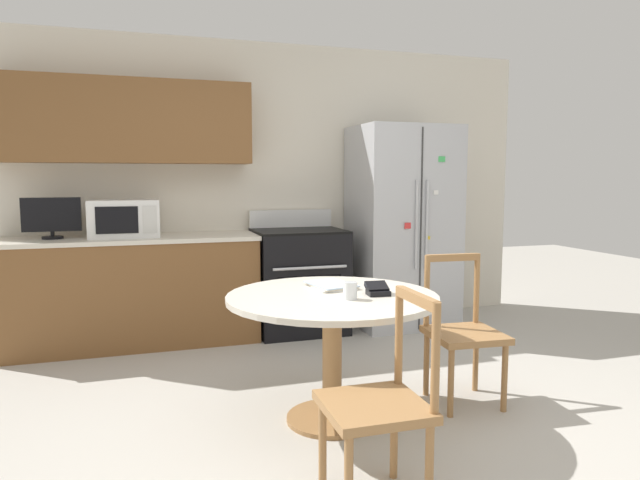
{
  "coord_description": "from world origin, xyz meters",
  "views": [
    {
      "loc": [
        -1.14,
        -2.6,
        1.39
      ],
      "look_at": [
        0.07,
        1.15,
        0.95
      ],
      "focal_mm": 32.0,
      "sensor_mm": 36.0,
      "label": 1
    }
  ],
  "objects_px": {
    "wallet": "(377,290)",
    "candle_glass": "(350,292)",
    "refrigerator": "(402,227)",
    "oven_range": "(299,280)",
    "microwave": "(124,218)",
    "dining_chair_near": "(380,405)",
    "countertop_tv": "(52,216)",
    "dining_chair_right": "(463,333)"
  },
  "relations": [
    {
      "from": "wallet",
      "to": "candle_glass",
      "type": "bearing_deg",
      "value": -160.71
    },
    {
      "from": "refrigerator",
      "to": "wallet",
      "type": "distance_m",
      "value": 2.23
    },
    {
      "from": "oven_range",
      "to": "microwave",
      "type": "relative_size",
      "value": 1.98
    },
    {
      "from": "dining_chair_near",
      "to": "wallet",
      "type": "distance_m",
      "value": 0.89
    },
    {
      "from": "refrigerator",
      "to": "oven_range",
      "type": "bearing_deg",
      "value": 177.18
    },
    {
      "from": "countertop_tv",
      "to": "refrigerator",
      "type": "bearing_deg",
      "value": -1.65
    },
    {
      "from": "dining_chair_right",
      "to": "wallet",
      "type": "relative_size",
      "value": 6.57
    },
    {
      "from": "dining_chair_right",
      "to": "candle_glass",
      "type": "xyz_separation_m",
      "value": [
        -0.8,
        -0.17,
        0.34
      ]
    },
    {
      "from": "countertop_tv",
      "to": "dining_chair_near",
      "type": "height_order",
      "value": "countertop_tv"
    },
    {
      "from": "dining_chair_near",
      "to": "refrigerator",
      "type": "bearing_deg",
      "value": -26.49
    },
    {
      "from": "oven_range",
      "to": "microwave",
      "type": "height_order",
      "value": "microwave"
    },
    {
      "from": "wallet",
      "to": "dining_chair_right",
      "type": "bearing_deg",
      "value": 9.27
    },
    {
      "from": "oven_range",
      "to": "wallet",
      "type": "relative_size",
      "value": 7.86
    },
    {
      "from": "oven_range",
      "to": "countertop_tv",
      "type": "xyz_separation_m",
      "value": [
        -2.01,
        0.04,
        0.61
      ]
    },
    {
      "from": "microwave",
      "to": "candle_glass",
      "type": "relative_size",
      "value": 5.8
    },
    {
      "from": "dining_chair_right",
      "to": "candle_glass",
      "type": "distance_m",
      "value": 0.89
    },
    {
      "from": "dining_chair_near",
      "to": "wallet",
      "type": "bearing_deg",
      "value": -21.36
    },
    {
      "from": "microwave",
      "to": "dining_chair_near",
      "type": "distance_m",
      "value": 3.03
    },
    {
      "from": "refrigerator",
      "to": "dining_chair_right",
      "type": "relative_size",
      "value": 2.05
    },
    {
      "from": "wallet",
      "to": "microwave",
      "type": "bearing_deg",
      "value": 124.28
    },
    {
      "from": "microwave",
      "to": "wallet",
      "type": "relative_size",
      "value": 3.98
    },
    {
      "from": "dining_chair_near",
      "to": "candle_glass",
      "type": "height_order",
      "value": "dining_chair_near"
    },
    {
      "from": "refrigerator",
      "to": "oven_range",
      "type": "distance_m",
      "value": 1.09
    },
    {
      "from": "dining_chair_right",
      "to": "wallet",
      "type": "xyz_separation_m",
      "value": [
        -0.62,
        -0.1,
        0.32
      ]
    },
    {
      "from": "refrigerator",
      "to": "dining_chair_near",
      "type": "bearing_deg",
      "value": -117.51
    },
    {
      "from": "countertop_tv",
      "to": "candle_glass",
      "type": "bearing_deg",
      "value": -50.51
    },
    {
      "from": "oven_range",
      "to": "dining_chair_right",
      "type": "xyz_separation_m",
      "value": [
        0.52,
        -1.88,
        -0.03
      ]
    },
    {
      "from": "microwave",
      "to": "oven_range",
      "type": "bearing_deg",
      "value": -0.92
    },
    {
      "from": "dining_chair_right",
      "to": "candle_glass",
      "type": "bearing_deg",
      "value": 16.22
    },
    {
      "from": "countertop_tv",
      "to": "dining_chair_right",
      "type": "height_order",
      "value": "countertop_tv"
    },
    {
      "from": "candle_glass",
      "to": "microwave",
      "type": "bearing_deg",
      "value": 119.66
    },
    {
      "from": "countertop_tv",
      "to": "wallet",
      "type": "height_order",
      "value": "countertop_tv"
    },
    {
      "from": "microwave",
      "to": "dining_chair_near",
      "type": "xyz_separation_m",
      "value": [
        1.05,
        -2.77,
        -0.62
      ]
    },
    {
      "from": "refrigerator",
      "to": "candle_glass",
      "type": "bearing_deg",
      "value": -122.6
    },
    {
      "from": "wallet",
      "to": "countertop_tv",
      "type": "bearing_deg",
      "value": 133.34
    },
    {
      "from": "microwave",
      "to": "dining_chair_near",
      "type": "height_order",
      "value": "microwave"
    },
    {
      "from": "countertop_tv",
      "to": "dining_chair_near",
      "type": "relative_size",
      "value": 0.48
    },
    {
      "from": "oven_range",
      "to": "wallet",
      "type": "distance_m",
      "value": 2.01
    },
    {
      "from": "refrigerator",
      "to": "oven_range",
      "type": "xyz_separation_m",
      "value": [
        -0.99,
        0.05,
        -0.46
      ]
    },
    {
      "from": "candle_glass",
      "to": "dining_chair_near",
      "type": "bearing_deg",
      "value": -100.35
    },
    {
      "from": "microwave",
      "to": "dining_chair_near",
      "type": "relative_size",
      "value": 0.61
    },
    {
      "from": "oven_range",
      "to": "candle_glass",
      "type": "height_order",
      "value": "oven_range"
    }
  ]
}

